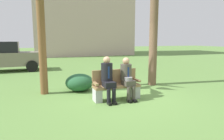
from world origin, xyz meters
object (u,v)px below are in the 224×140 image
Objects in this scene: seated_man_left at (108,77)px; shrub_near_bench at (80,82)px; parked_car_near at (5,57)px; seated_man_right at (127,76)px; park_bench at (116,86)px.

shrub_near_bench is at bearing 109.96° from seated_man_left.
seated_man_right is at bearing -60.58° from parked_car_near.
park_bench is 1.13× the size of seated_man_right.
seated_man_left is at bearing -64.33° from parked_car_near.
seated_man_left reaches higher than seated_man_right.
park_bench is 1.45× the size of shrub_near_bench.
seated_man_left is 1.63m from shrub_near_bench.
parked_car_near reaches higher than seated_man_right.
seated_man_left is 0.62m from seated_man_right.
shrub_near_bench is at bearing 127.92° from seated_man_right.
shrub_near_bench is at bearing -62.99° from parked_car_near.
park_bench is at bearing -58.09° from shrub_near_bench.
park_bench is 8.24m from parked_car_near.
seated_man_left is at bearing 178.96° from seated_man_right.
seated_man_left reaches higher than shrub_near_bench.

